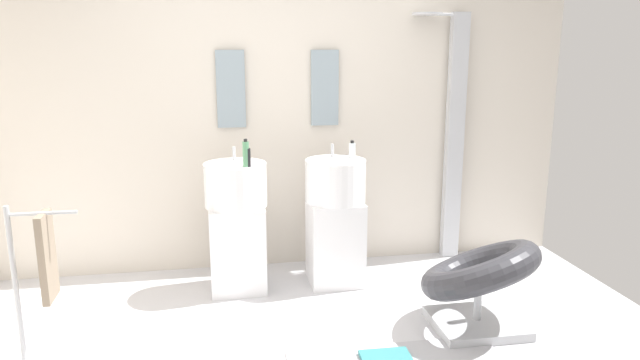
{
  "coord_description": "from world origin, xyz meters",
  "views": [
    {
      "loc": [
        -0.48,
        -3.04,
        1.79
      ],
      "look_at": [
        0.15,
        0.55,
        0.95
      ],
      "focal_mm": 32.82,
      "sensor_mm": 36.0,
      "label": 1
    }
  ],
  "objects": [
    {
      "name": "soap_bottle_black",
      "position": [
        -0.29,
        0.99,
        1.03
      ],
      "size": [
        0.05,
        0.05,
        0.15
      ],
      "color": "black",
      "rests_on": "pedestal_sink_left"
    },
    {
      "name": "towel_rack",
      "position": [
        -1.47,
        0.23,
        0.63
      ],
      "size": [
        0.37,
        0.22,
        0.95
      ],
      "color": "#B7BABF",
      "rests_on": "ground_plane"
    },
    {
      "name": "pedestal_sink_right",
      "position": [
        0.37,
        1.13,
        0.51
      ],
      "size": [
        0.45,
        0.45,
        1.06
      ],
      "color": "white",
      "rests_on": "ground_plane"
    },
    {
      "name": "magazine_teal",
      "position": [
        0.43,
        -0.1,
        0.02
      ],
      "size": [
        0.3,
        0.22,
        0.03
      ],
      "primitive_type": "cube",
      "rotation": [
        0.0,
        0.0,
        -0.03
      ],
      "color": "teal",
      "rests_on": "area_rug"
    },
    {
      "name": "pedestal_sink_left",
      "position": [
        -0.37,
        1.13,
        0.51
      ],
      "size": [
        0.45,
        0.45,
        1.06
      ],
      "color": "white",
      "rests_on": "ground_plane"
    },
    {
      "name": "shower_column",
      "position": [
        1.45,
        1.53,
        1.08
      ],
      "size": [
        0.49,
        0.24,
        2.05
      ],
      "color": "#B7BABF",
      "rests_on": "ground_plane"
    },
    {
      "name": "soap_bottle_clear",
      "position": [
        0.51,
        1.2,
        1.02
      ],
      "size": [
        0.05,
        0.05,
        0.13
      ],
      "color": "silver",
      "rests_on": "pedestal_sink_right"
    },
    {
      "name": "rear_partition",
      "position": [
        0.0,
        1.65,
        1.3
      ],
      "size": [
        4.8,
        0.1,
        2.6
      ],
      "primitive_type": "cube",
      "color": "beige",
      "rests_on": "ground_plane"
    },
    {
      "name": "vanity_mirror_right",
      "position": [
        0.37,
        1.58,
        1.46
      ],
      "size": [
        0.22,
        0.03,
        0.59
      ],
      "primitive_type": "cube",
      "color": "#8C9EA8"
    },
    {
      "name": "vanity_mirror_left",
      "position": [
        -0.37,
        1.58,
        1.46
      ],
      "size": [
        0.22,
        0.03,
        0.59
      ],
      "primitive_type": "cube",
      "color": "#8C9EA8"
    },
    {
      "name": "lounge_chair",
      "position": [
        1.12,
        0.22,
        0.35
      ],
      "size": [
        1.1,
        1.1,
        0.65
      ],
      "color": "#B7BABF",
      "rests_on": "ground_plane"
    },
    {
      "name": "soap_bottle_green",
      "position": [
        -0.3,
        0.99,
        1.05
      ],
      "size": [
        0.04,
        0.04,
        0.2
      ],
      "color": "#59996B",
      "rests_on": "pedestal_sink_left"
    }
  ]
}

